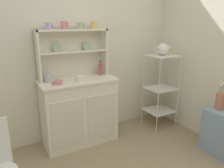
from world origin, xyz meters
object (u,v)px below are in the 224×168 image
cup_lilac_0 (49,26)px  jam_bottle (100,69)px  bakers_rack (161,84)px  bowl_mixing_large (57,82)px  hutch_shelf_unit (72,49)px  utensil_jar (48,77)px  flower_vase (220,100)px  hutch_cabinet (79,111)px  porcelain_teapot (163,49)px

cup_lilac_0 → jam_bottle: cup_lilac_0 is taller
jam_bottle → bakers_rack: bearing=-14.5°
bowl_mixing_large → bakers_rack: bearing=-2.7°
hutch_shelf_unit → bowl_mixing_large: (-0.28, -0.23, -0.34)m
bakers_rack → jam_bottle: (-0.89, 0.23, 0.28)m
hutch_shelf_unit → bakers_rack: (1.24, -0.31, -0.56)m
utensil_jar → flower_vase: size_ratio=0.74×
hutch_shelf_unit → bakers_rack: 1.40m
hutch_cabinet → cup_lilac_0: cup_lilac_0 is taller
hutch_cabinet → bowl_mixing_large: 0.53m
bakers_rack → utensil_jar: bearing=172.1°
bakers_rack → cup_lilac_0: size_ratio=12.26×
hutch_cabinet → cup_lilac_0: (-0.28, 0.12, 1.07)m
bowl_mixing_large → porcelain_teapot: 1.55m
cup_lilac_0 → jam_bottle: (0.64, -0.04, -0.57)m
utensil_jar → cup_lilac_0: bearing=31.6°
flower_vase → hutch_cabinet: bearing=143.9°
bowl_mixing_large → jam_bottle: size_ratio=0.63×
bowl_mixing_large → hutch_cabinet: bearing=14.7°
hutch_shelf_unit → flower_vase: hutch_shelf_unit is taller
utensil_jar → jam_bottle: bearing=0.7°
hutch_cabinet → utensil_jar: 0.60m
utensil_jar → bowl_mixing_large: bearing=-63.7°
hutch_shelf_unit → bowl_mixing_large: size_ratio=7.35×
jam_bottle → flower_vase: (1.04, -1.10, -0.28)m
cup_lilac_0 → jam_bottle: size_ratio=0.46×
hutch_cabinet → porcelain_teapot: 1.45m
bakers_rack → bowl_mixing_large: bakers_rack is taller
bakers_rack → utensil_jar: utensil_jar is taller
bakers_rack → porcelain_teapot: porcelain_teapot is taller
cup_lilac_0 → flower_vase: (1.67, -1.14, -0.85)m
bowl_mixing_large → utensil_jar: 0.17m
hutch_cabinet → jam_bottle: 0.62m
jam_bottle → cup_lilac_0: bearing=176.8°
bakers_rack → bowl_mixing_large: (-1.52, 0.07, 0.22)m
jam_bottle → hutch_cabinet: bearing=-166.3°
bowl_mixing_large → porcelain_teapot: bearing=-2.7°
utensil_jar → porcelain_teapot: porcelain_teapot is taller
bowl_mixing_large → flower_vase: 1.93m
jam_bottle → utensil_jar: 0.71m
utensil_jar → flower_vase: bearing=-32.1°
bowl_mixing_large → cup_lilac_0: bearing=90.9°
utensil_jar → bakers_rack: bearing=-7.9°
hutch_cabinet → bakers_rack: (1.24, -0.14, 0.22)m
hutch_shelf_unit → bakers_rack: size_ratio=0.82×
cup_lilac_0 → bowl_mixing_large: 0.66m
hutch_cabinet → porcelain_teapot: bearing=-6.6°
jam_bottle → porcelain_teapot: 0.95m
hutch_cabinet → bakers_rack: 1.27m
jam_bottle → utensil_jar: bearing=-179.3°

